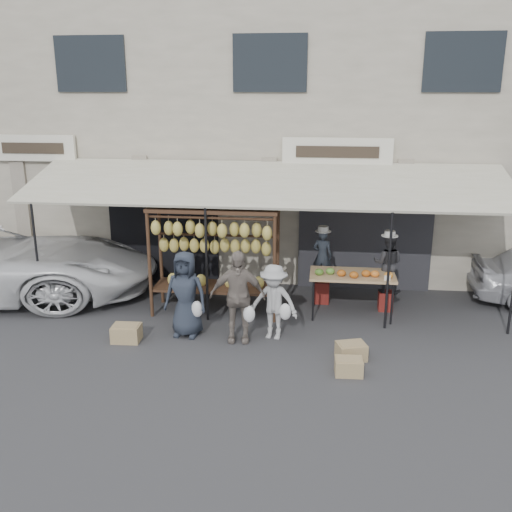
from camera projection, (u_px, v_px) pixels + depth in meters
The scene contains 15 objects.
ground_plane at pixel (250, 347), 10.28m from camera, with size 90.00×90.00×0.00m, color #2D2D30.
shophouse at pixel (280, 120), 15.44m from camera, with size 24.00×6.15×7.30m.
awning at pixel (264, 185), 11.72m from camera, with size 10.00×2.35×2.92m.
banana_rack at pixel (214, 240), 11.41m from camera, with size 2.60×0.90×2.24m.
produce_table at pixel (353, 276), 11.43m from camera, with size 1.70×0.90×1.04m.
vendor_left at pixel (322, 256), 12.15m from camera, with size 0.42×0.27×1.15m, color #21262F.
vendor_right at pixel (388, 263), 11.71m from camera, with size 0.60×0.47×1.23m, color #2C2C2F.
customer_left at pixel (186, 294), 10.57m from camera, with size 0.80×0.52×1.63m, color #252C38.
customer_mid at pixel (237, 296), 10.32m from camera, with size 1.01×0.42×1.72m, color gray.
customer_right at pixel (274, 302), 10.47m from camera, with size 0.92×0.53×1.42m, color #A6A6A6.
stool_left at pixel (321, 292), 12.38m from camera, with size 0.34×0.34×0.48m, color maroon.
stool_right at pixel (385, 301), 11.94m from camera, with size 0.29×0.29×0.41m, color maroon.
crate_near_a at pixel (349, 367), 9.27m from camera, with size 0.45×0.34×0.27m, color tan.
crate_near_b at pixel (351, 351), 9.79m from camera, with size 0.48×0.37×0.29m, color tan.
crate_far at pixel (127, 333), 10.49m from camera, with size 0.51×0.39×0.30m, color tan.
Camera 1 is at (1.22, -9.32, 4.49)m, focal length 40.00 mm.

